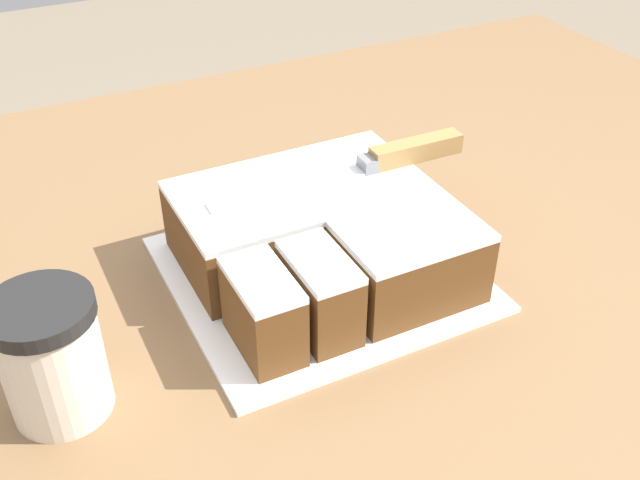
% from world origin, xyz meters
% --- Properties ---
extents(cake_board, '(0.30, 0.29, 0.01)m').
position_xyz_m(cake_board, '(-0.07, -0.01, 0.90)').
color(cake_board, white).
rests_on(cake_board, countertop).
extents(cake, '(0.26, 0.24, 0.08)m').
position_xyz_m(cake, '(-0.06, -0.01, 0.94)').
color(cake, brown).
rests_on(cake, cake_board).
extents(knife, '(0.30, 0.03, 0.02)m').
position_xyz_m(knife, '(0.04, 0.03, 0.99)').
color(knife, silver).
rests_on(knife, cake).
extents(coffee_cup, '(0.09, 0.09, 0.11)m').
position_xyz_m(coffee_cup, '(-0.35, -0.08, 0.95)').
color(coffee_cup, beige).
rests_on(coffee_cup, countertop).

